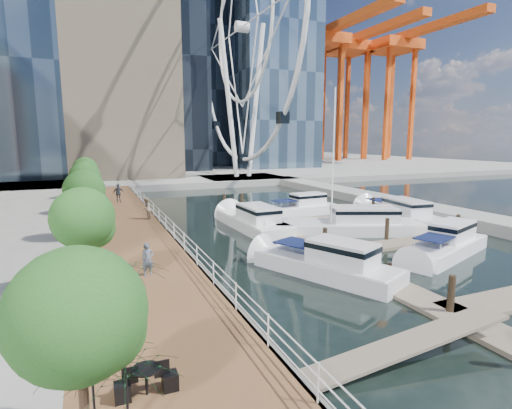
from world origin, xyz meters
name	(u,v)px	position (x,y,z in m)	size (l,w,h in m)	color
ground	(364,309)	(0.00, 0.00, 0.00)	(520.00, 520.00, 0.00)	black
boardwalk	(125,240)	(-9.00, 15.00, 0.50)	(6.00, 60.00, 1.00)	brown
seawall	(168,236)	(-6.00, 15.00, 0.50)	(0.25, 60.00, 1.00)	#595954
land_far	(132,165)	(0.00, 102.00, 0.50)	(200.00, 114.00, 1.00)	gray
breakwater	(398,204)	(20.00, 20.00, 0.50)	(4.00, 60.00, 1.00)	gray
pier	(243,179)	(14.00, 52.00, 0.50)	(14.00, 12.00, 1.00)	gray
railing	(166,223)	(-6.10, 15.00, 1.52)	(0.10, 60.00, 1.05)	white
floating_docks	(367,234)	(7.97, 9.98, 0.49)	(16.00, 34.00, 2.60)	#6D6051
ferris_wheel	(242,27)	(14.00, 52.00, 25.92)	(5.80, 45.60, 47.80)	white
port_cranes	(351,100)	(67.67, 95.67, 20.00)	(40.00, 52.00, 38.00)	#D84C14
street_trees	(84,190)	(-11.40, 14.00, 4.29)	(2.60, 42.60, 4.60)	#3F2B1C
cafe_tables	(124,348)	(-10.40, -2.00, 1.37)	(2.50, 13.70, 0.74)	black
yacht_foreground	(445,256)	(10.10, 4.69, 0.00)	(2.43, 9.08, 2.15)	white
pedestrian_near	(148,259)	(-8.69, 5.34, 1.82)	(0.60, 0.39, 1.63)	#525B6D
pedestrian_mid	(146,209)	(-6.87, 19.53, 1.89)	(0.87, 0.68, 1.78)	gray
pedestrian_far	(119,193)	(-8.33, 29.89, 1.97)	(1.14, 0.47, 1.94)	#32353F
moored_yachts	(351,236)	(7.69, 11.57, 0.00)	(19.96, 35.76, 11.50)	silver
cafe_seating	(119,348)	(-10.59, -3.49, 2.16)	(4.46, 8.68, 2.40)	#103D21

